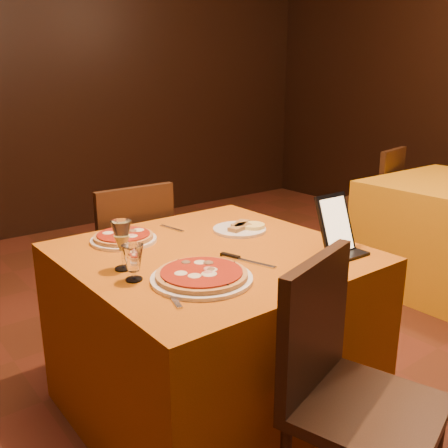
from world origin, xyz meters
TOP-DOWN VIEW (x-y plane):
  - floor at (0.00, 0.00)m, footprint 6.00×7.00m
  - wall_back at (0.00, 3.50)m, footprint 6.00×0.01m
  - main_table at (-0.53, 0.36)m, footprint 1.10×1.10m
  - chair_main_near at (-0.53, -0.44)m, footprint 0.48×0.48m
  - chair_main_far at (-0.53, 1.18)m, footprint 0.45×0.45m
  - chair_side_far at (1.64, 1.18)m, footprint 0.48×0.48m
  - pizza_near at (-0.75, 0.13)m, footprint 0.36×0.36m
  - pizza_far at (-0.76, 0.69)m, footprint 0.28×0.28m
  - cutlet_dish at (-0.27, 0.50)m, footprint 0.25×0.25m
  - wine_glass at (-0.91, 0.40)m, footprint 0.09×0.09m
  - water_glass at (-0.93, 0.28)m, footprint 0.09×0.09m
  - tablet at (-0.15, 0.04)m, footprint 0.16×0.10m
  - knife at (-0.50, 0.16)m, footprint 0.09×0.23m
  - fork_near at (-0.91, 0.07)m, footprint 0.06×0.16m
  - fork_far at (-0.50, 0.72)m, footprint 0.04×0.15m

SIDE VIEW (x-z plane):
  - floor at x=0.00m, z-range -0.01..0.00m
  - main_table at x=-0.53m, z-range 0.00..0.75m
  - chair_main_near at x=-0.53m, z-range 0.00..0.91m
  - chair_main_far at x=-0.53m, z-range 0.00..0.91m
  - chair_side_far at x=1.64m, z-range 0.00..0.91m
  - knife at x=-0.50m, z-range 0.75..0.76m
  - fork_near at x=-0.91m, z-range 0.75..0.76m
  - fork_far at x=-0.50m, z-range 0.75..0.76m
  - cutlet_dish at x=-0.27m, z-range 0.75..0.78m
  - pizza_near at x=-0.75m, z-range 0.75..0.78m
  - pizza_far at x=-0.76m, z-range 0.75..0.78m
  - water_glass at x=-0.93m, z-range 0.75..0.88m
  - wine_glass at x=-0.91m, z-range 0.75..0.94m
  - tablet at x=-0.15m, z-range 0.75..0.99m
  - wall_back at x=0.00m, z-range 0.00..2.80m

